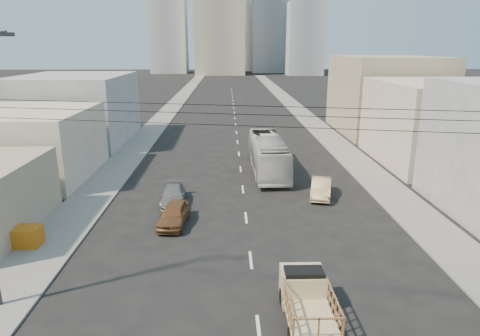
{
  "coord_description": "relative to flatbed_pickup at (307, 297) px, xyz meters",
  "views": [
    {
      "loc": [
        -1.22,
        -13.09,
        11.27
      ],
      "look_at": [
        -0.41,
        14.13,
        3.5
      ],
      "focal_mm": 32.0,
      "sensor_mm": 36.0,
      "label": 1
    }
  ],
  "objects": [
    {
      "name": "sidewalk_left",
      "position": [
        -13.82,
        67.37,
        -1.03
      ],
      "size": [
        3.5,
        180.0,
        0.12
      ],
      "primitive_type": "cube",
      "color": "slate",
      "rests_on": "ground"
    },
    {
      "name": "sidewalk_right",
      "position": [
        9.68,
        67.37,
        -1.03
      ],
      "size": [
        3.5,
        180.0,
        0.12
      ],
      "primitive_type": "cube",
      "color": "slate",
      "rests_on": "ground"
    },
    {
      "name": "lane_dashes",
      "position": [
        -2.07,
        50.37,
        -1.09
      ],
      "size": [
        0.15,
        104.0,
        0.01
      ],
      "color": "silver",
      "rests_on": "ground"
    },
    {
      "name": "flatbed_pickup",
      "position": [
        0.0,
        0.0,
        0.0
      ],
      "size": [
        1.95,
        4.41,
        1.9
      ],
      "color": "tan",
      "rests_on": "ground"
    },
    {
      "name": "city_bus",
      "position": [
        0.44,
        22.53,
        0.56
      ],
      "size": [
        2.95,
        11.92,
        3.31
      ],
      "primitive_type": "imported",
      "rotation": [
        0.0,
        0.0,
        0.01
      ],
      "color": "#BABAB5",
      "rests_on": "ground"
    },
    {
      "name": "sedan_brown",
      "position": [
        -6.84,
        10.37,
        -0.38
      ],
      "size": [
        2.02,
        4.3,
        1.42
      ],
      "primitive_type": "imported",
      "rotation": [
        0.0,
        0.0,
        -0.08
      ],
      "color": "brown",
      "rests_on": "ground"
    },
    {
      "name": "sedan_tan",
      "position": [
        3.93,
        15.48,
        -0.4
      ],
      "size": [
        2.45,
        4.46,
        1.39
      ],
      "primitive_type": "imported",
      "rotation": [
        0.0,
        0.0,
        -0.24
      ],
      "color": "tan",
      "rests_on": "ground"
    },
    {
      "name": "sedan_grey",
      "position": [
        -7.36,
        14.33,
        -0.47
      ],
      "size": [
        1.99,
        4.38,
        1.24
      ],
      "primitive_type": "imported",
      "rotation": [
        0.0,
        0.0,
        0.06
      ],
      "color": "slate",
      "rests_on": "ground"
    },
    {
      "name": "overhead_wires",
      "position": [
        -2.07,
        -1.13,
        7.87
      ],
      "size": [
        23.01,
        5.02,
        0.72
      ],
      "color": "black",
      "rests_on": "ground"
    },
    {
      "name": "crate_stack",
      "position": [
        -15.07,
        7.3,
        -0.4
      ],
      "size": [
        1.8,
        1.2,
        1.14
      ],
      "color": "#BB6411",
      "rests_on": "sidewalk_left"
    },
    {
      "name": "bldg_right_mid",
      "position": [
        17.43,
        25.37,
        2.91
      ],
      "size": [
        11.0,
        14.0,
        8.0
      ],
      "primitive_type": "cube",
      "color": "#BDB198",
      "rests_on": "ground"
    },
    {
      "name": "bldg_right_far",
      "position": [
        17.93,
        41.37,
        3.91
      ],
      "size": [
        12.0,
        16.0,
        10.0
      ],
      "primitive_type": "cube",
      "color": "tan",
      "rests_on": "ground"
    },
    {
      "name": "bldg_left_mid",
      "position": [
        -21.07,
        21.37,
        1.91
      ],
      "size": [
        11.0,
        12.0,
        6.0
      ],
      "primitive_type": "cube",
      "color": "#BDB198",
      "rests_on": "ground"
    },
    {
      "name": "bldg_left_far",
      "position": [
        -21.57,
        36.37,
        2.91
      ],
      "size": [
        12.0,
        16.0,
        8.0
      ],
      "primitive_type": "cube",
      "color": "gray",
      "rests_on": "ground"
    },
    {
      "name": "midrise_ne",
      "position": [
        15.93,
        182.37,
        18.91
      ],
      "size": [
        16.0,
        16.0,
        40.0
      ],
      "primitive_type": "cube",
      "color": "#92969A",
      "rests_on": "ground"
    },
    {
      "name": "midrise_nw",
      "position": [
        -28.07,
        177.37,
        15.91
      ],
      "size": [
        15.0,
        15.0,
        34.0
      ],
      "primitive_type": "cube",
      "color": "#92969A",
      "rests_on": "ground"
    },
    {
      "name": "midrise_back",
      "position": [
        3.93,
        197.37,
        20.91
      ],
      "size": [
        18.0,
        18.0,
        44.0
      ],
      "primitive_type": "cube",
      "color": "gray",
      "rests_on": "ground"
    },
    {
      "name": "midrise_east",
      "position": [
        27.93,
        162.37,
        12.91
      ],
      "size": [
        14.0,
        14.0,
        28.0
      ],
      "primitive_type": "cube",
      "color": "#92969A",
      "rests_on": "ground"
    }
  ]
}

